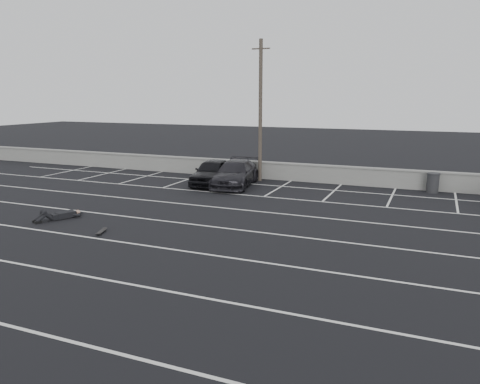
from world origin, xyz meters
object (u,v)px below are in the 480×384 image
at_px(car_left, 213,172).
at_px(car_right, 235,174).
at_px(utility_pole, 260,111).
at_px(skateboard, 101,232).
at_px(trash_bin, 433,183).
at_px(person, 65,212).

relative_size(car_left, car_right, 0.88).
height_order(utility_pole, skateboard, utility_pole).
bearing_deg(trash_bin, car_left, -168.44).
xyz_separation_m(utility_pole, trash_bin, (9.65, 0.25, -3.63)).
distance_m(utility_pole, person, 12.82).
xyz_separation_m(trash_bin, person, (-14.15, -11.60, -0.28)).
distance_m(utility_pole, trash_bin, 10.32).
height_order(car_right, trash_bin, car_right).
height_order(car_right, utility_pole, utility_pole).
bearing_deg(skateboard, car_left, 74.42).
xyz_separation_m(utility_pole, person, (-4.50, -11.36, -3.91)).
height_order(car_left, person, car_left).
bearing_deg(car_left, utility_pole, 37.64).
distance_m(trash_bin, skateboard, 17.11).
bearing_deg(skateboard, person, 138.50).
bearing_deg(trash_bin, utility_pole, -178.54).
distance_m(car_right, skateboard, 10.57).
xyz_separation_m(person, skateboard, (2.85, -1.23, -0.19)).
relative_size(car_right, person, 1.81).
bearing_deg(car_right, utility_pole, 62.10).
relative_size(utility_pole, trash_bin, 7.86).
xyz_separation_m(car_right, utility_pole, (0.72, 2.08, 3.45)).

